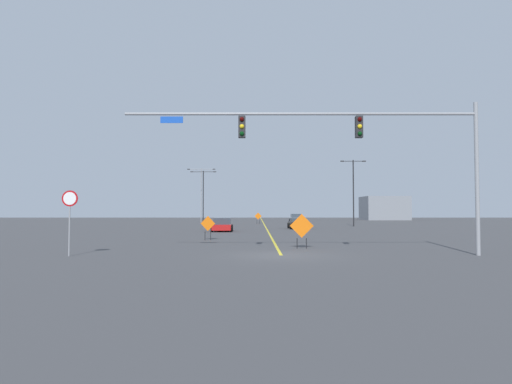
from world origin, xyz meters
TOP-DOWN VIEW (x-y plane):
  - ground at (0.00, 0.00)m, footprint 201.03×201.03m
  - road_centre_stripe at (0.00, 55.84)m, footprint 0.16×111.68m
  - traffic_signal_assembly at (3.59, -0.01)m, footprint 17.17×0.44m
  - stop_sign at (-10.04, -0.39)m, footprint 0.76×0.07m
  - street_lamp_near_left at (-9.80, 51.08)m, footprint 4.20×0.24m
  - street_lamp_mid_left at (11.48, 36.56)m, footprint 3.29×0.24m
  - street_lamp_far_left at (-10.59, 54.75)m, footprint 4.79×0.24m
  - construction_sign_median_far at (-4.70, 10.81)m, footprint 1.07×0.26m
  - construction_sign_median_near at (1.38, 3.79)m, footprint 1.35×0.15m
  - construction_sign_right_lane at (-0.88, 48.11)m, footprint 1.08×0.31m
  - car_red_approaching at (-4.64, 23.82)m, footprint 2.18×4.09m
  - car_black_passing at (3.58, 29.77)m, footprint 2.16×3.91m
  - car_silver_near at (5.68, 55.65)m, footprint 2.17×4.08m
  - roadside_building_east at (26.07, 73.62)m, footprint 8.82×8.64m

SIDE VIEW (x-z plane):
  - ground at x=0.00m, z-range 0.00..0.00m
  - road_centre_stripe at x=0.00m, z-range 0.00..0.01m
  - car_black_passing at x=3.58m, z-range -0.02..1.23m
  - car_red_approaching at x=-4.64m, z-range -0.05..1.31m
  - car_silver_near at x=5.68m, z-range -0.07..1.39m
  - construction_sign_right_lane at x=-0.88m, z-range 0.22..1.95m
  - construction_sign_median_far at x=-4.70m, z-range 0.22..1.96m
  - construction_sign_median_near at x=1.38m, z-range 0.23..2.19m
  - stop_sign at x=-10.04m, z-range 0.63..3.74m
  - roadside_building_east at x=26.07m, z-range 0.00..4.97m
  - street_lamp_near_left at x=-9.80m, z-range 0.81..9.31m
  - street_lamp_mid_left at x=11.48m, z-range 0.74..9.40m
  - street_lamp_far_left at x=-10.59m, z-range 0.87..10.13m
  - traffic_signal_assembly at x=3.59m, z-range 1.94..9.37m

